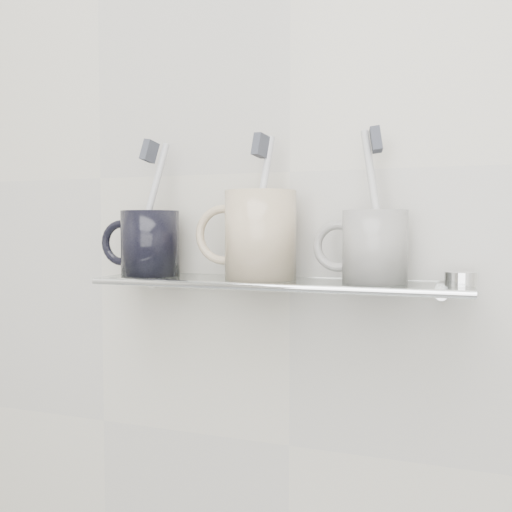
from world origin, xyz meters
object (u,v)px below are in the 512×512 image
at_px(shelf_glass, 277,283).
at_px(mug_right, 375,247).
at_px(mug_left, 150,243).
at_px(mug_center, 260,235).

xyz_separation_m(shelf_glass, mug_right, (0.13, 0.00, 0.05)).
height_order(mug_left, mug_center, mug_center).
bearing_deg(mug_center, shelf_glass, 4.82).
distance_m(mug_center, mug_right, 0.15).
relative_size(shelf_glass, mug_center, 4.16).
height_order(shelf_glass, mug_left, mug_left).
bearing_deg(mug_center, mug_left, -163.70).
bearing_deg(mug_right, shelf_glass, 177.59).
xyz_separation_m(mug_left, mug_center, (0.17, 0.00, 0.01)).
bearing_deg(shelf_glass, mug_left, 178.54).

